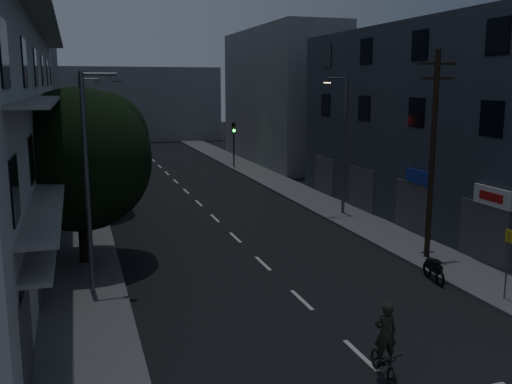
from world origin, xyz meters
TOP-DOWN VIEW (x-y plane):
  - ground at (0.00, 25.00)m, footprint 160.00×160.00m
  - sidewalk_left at (-7.50, 25.00)m, footprint 3.00×90.00m
  - sidewalk_right at (7.50, 25.00)m, footprint 3.00×90.00m
  - lane_markings at (0.00, 31.25)m, footprint 0.15×60.50m
  - building_right at (11.99, 14.00)m, footprint 6.19×28.00m
  - building_far_left at (-12.00, 48.00)m, footprint 6.00×20.00m
  - building_far_right at (12.00, 42.00)m, footprint 6.00×20.00m
  - building_far_end at (0.00, 70.00)m, footprint 24.00×8.00m
  - tree_near at (-7.34, 13.24)m, footprint 6.05×6.05m
  - tree_mid at (-7.14, 23.02)m, footprint 5.66×5.66m
  - tree_far at (-7.62, 34.20)m, footprint 5.42×5.42m
  - traffic_signal_far_right at (6.43, 39.08)m, footprint 0.28×0.37m
  - traffic_signal_far_left at (-6.42, 39.12)m, footprint 0.28×0.37m
  - street_lamp_left_near at (-7.09, 9.29)m, footprint 1.51×0.25m
  - street_lamp_right at (7.37, 18.45)m, footprint 1.51×0.25m
  - street_lamp_left_far at (-6.96, 28.79)m, footprint 1.51×0.25m
  - utility_pole at (7.13, 9.31)m, footprint 1.80×0.24m
  - bus_stop_sign at (6.84, 4.09)m, footprint 0.06×0.35m
  - motorcycle at (5.77, 6.83)m, footprint 0.57×1.81m
  - cyclist at (-0.04, 0.62)m, footprint 0.79×1.74m

SIDE VIEW (x-z plane):
  - ground at x=0.00m, z-range 0.00..0.00m
  - lane_markings at x=0.00m, z-range 0.00..0.01m
  - sidewalk_left at x=-7.50m, z-range 0.00..0.15m
  - sidewalk_right at x=7.50m, z-range 0.00..0.15m
  - motorcycle at x=5.77m, z-range -0.12..1.04m
  - cyclist at x=-0.04m, z-range -0.35..1.78m
  - bus_stop_sign at x=6.84m, z-range 0.63..3.15m
  - traffic_signal_far_right at x=6.43m, z-range 1.05..5.15m
  - traffic_signal_far_left at x=-6.42m, z-range 1.05..5.15m
  - tree_far at x=-7.62m, z-range 1.00..7.70m
  - tree_mid at x=-7.14m, z-range 1.02..7.99m
  - street_lamp_left_near at x=-7.09m, z-range 0.60..8.60m
  - street_lamp_right at x=7.37m, z-range 0.60..8.60m
  - street_lamp_left_far at x=-6.96m, z-range 0.60..8.60m
  - tree_near at x=-7.34m, z-range 1.09..8.55m
  - utility_pole at x=7.13m, z-range 0.37..9.37m
  - building_far_end at x=0.00m, z-range 0.00..10.00m
  - building_right at x=11.99m, z-range 0.00..11.00m
  - building_far_right at x=12.00m, z-range 0.00..13.00m
  - building_far_left at x=-12.00m, z-range 0.00..16.00m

